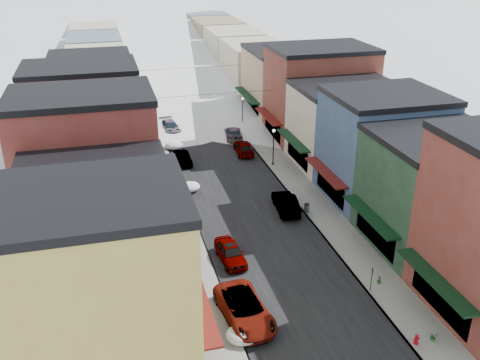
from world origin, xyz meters
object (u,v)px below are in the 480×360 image
car_green_sedan (286,203)px  fire_hydrant (416,339)px  car_dark_hatch (183,158)px  streetlamp_near (273,142)px  car_silver_sedan (230,252)px  car_white_suv (245,309)px  trash_can (307,208)px

car_green_sedan → fire_hydrant: (1.93, -19.33, -0.35)m
car_dark_hatch → car_green_sedan: size_ratio=0.80×
streetlamp_near → car_silver_sedan: bearing=-117.5°
streetlamp_near → car_dark_hatch: bearing=162.6°
car_silver_sedan → car_green_sedan: (7.00, 6.97, 0.08)m
car_white_suv → fire_hydrant: 11.00m
car_white_suv → trash_can: size_ratio=7.15×
fire_hydrant → streetlamp_near: streetlamp_near is taller
car_silver_sedan → fire_hydrant: (8.93, -12.36, -0.27)m
car_silver_sedan → car_green_sedan: 9.88m
car_silver_sedan → trash_can: bearing=30.4°
car_green_sedan → streetlamp_near: size_ratio=1.21×
car_dark_hatch → trash_can: size_ratio=4.73×
car_silver_sedan → streetlamp_near: streetlamp_near is taller
car_dark_hatch → trash_can: (9.15, -14.87, -0.08)m
car_white_suv → fire_hydrant: car_white_suv is taller
car_green_sedan → trash_can: 2.01m
car_green_sedan → streetlamp_near: 11.18m
car_dark_hatch → fire_hydrant: size_ratio=5.64×
fire_hydrant → streetlamp_near: 30.20m
car_white_suv → car_green_sedan: car_white_suv is taller
fire_hydrant → streetlamp_near: (0.32, 30.11, 2.28)m
car_white_suv → car_silver_sedan: car_white_suv is taller
fire_hydrant → trash_can: size_ratio=0.84×
car_dark_hatch → fire_hydrant: 34.46m
car_green_sedan → trash_can: car_green_sedan is taller
car_silver_sedan → fire_hydrant: bearing=-58.0°
car_white_suv → car_silver_sedan: size_ratio=1.38×
car_white_suv → fire_hydrant: size_ratio=8.52×
fire_hydrant → trash_can: bearing=90.7°
car_white_suv → car_dark_hatch: 28.02m
car_white_suv → streetlamp_near: streetlamp_near is taller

